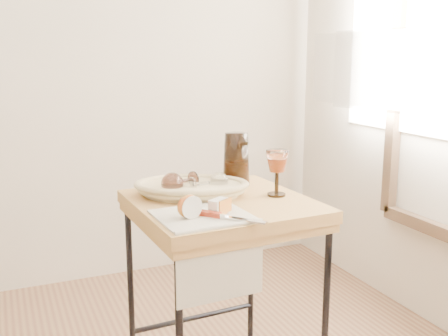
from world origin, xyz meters
name	(u,v)px	position (x,y,z in m)	size (l,w,h in m)	color
wall_back	(1,39)	(0.00, 1.80, 1.35)	(3.60, 0.00, 2.70)	beige
side_table	(222,299)	(0.66, 0.51, 0.38)	(0.60, 0.60, 0.77)	olive
tea_towel	(203,216)	(0.52, 0.35, 0.77)	(0.29, 0.26, 0.01)	beige
bread_basket	(192,189)	(0.58, 0.61, 0.79)	(0.37, 0.25, 0.05)	tan
goblet_lying_a	(181,181)	(0.55, 0.63, 0.82)	(0.13, 0.08, 0.08)	brown
goblet_lying_b	(208,183)	(0.64, 0.59, 0.81)	(0.11, 0.07, 0.07)	white
pitcher	(236,159)	(0.80, 0.70, 0.87)	(0.15, 0.23, 0.25)	black
wine_goblet	(277,173)	(0.86, 0.48, 0.85)	(0.08, 0.08, 0.17)	white
apple_half	(188,206)	(0.47, 0.34, 0.81)	(0.08, 0.04, 0.07)	red
apple_wedge	(219,206)	(0.58, 0.35, 0.79)	(0.07, 0.04, 0.04)	silver
table_knife	(227,216)	(0.58, 0.28, 0.78)	(0.24, 0.02, 0.02)	silver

